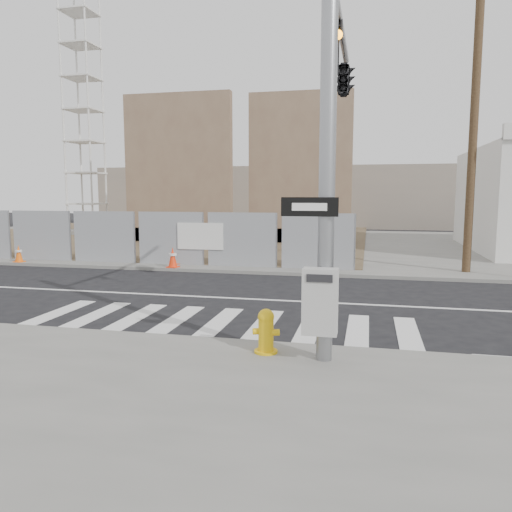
% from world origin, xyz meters
% --- Properties ---
extents(ground, '(100.00, 100.00, 0.00)m').
position_xyz_m(ground, '(0.00, 0.00, 0.00)').
color(ground, black).
rests_on(ground, ground).
extents(sidewalk_far, '(50.00, 20.00, 0.12)m').
position_xyz_m(sidewalk_far, '(0.00, 14.00, 0.06)').
color(sidewalk_far, slate).
rests_on(sidewalk_far, ground).
extents(signal_pole, '(0.96, 5.87, 7.00)m').
position_xyz_m(signal_pole, '(2.49, -2.05, 4.78)').
color(signal_pole, gray).
rests_on(signal_pole, sidewalk_near).
extents(chain_link_fence, '(24.60, 0.04, 2.00)m').
position_xyz_m(chain_link_fence, '(-10.00, 5.00, 1.12)').
color(chain_link_fence, gray).
rests_on(chain_link_fence, sidewalk_far).
extents(concrete_wall_left, '(6.00, 1.30, 8.00)m').
position_xyz_m(concrete_wall_left, '(-7.00, 13.08, 3.38)').
color(concrete_wall_left, brown).
rests_on(concrete_wall_left, sidewalk_far).
extents(concrete_wall_right, '(5.50, 1.30, 8.00)m').
position_xyz_m(concrete_wall_right, '(-0.50, 14.08, 3.38)').
color(concrete_wall_right, brown).
rests_on(concrete_wall_right, sidewalk_far).
extents(crane_tower, '(2.60, 2.60, 18.15)m').
position_xyz_m(crane_tower, '(-15.00, 17.00, 9.02)').
color(crane_tower, slate).
rests_on(crane_tower, sidewalk_far).
extents(utility_pole_right, '(1.60, 0.28, 10.00)m').
position_xyz_m(utility_pole_right, '(6.50, 5.50, 5.20)').
color(utility_pole_right, brown).
rests_on(utility_pole_right, sidewalk_far).
extents(fire_hydrant, '(0.51, 0.51, 0.76)m').
position_xyz_m(fire_hydrant, '(1.50, -4.67, 0.50)').
color(fire_hydrant, yellow).
rests_on(fire_hydrant, sidewalk_near).
extents(traffic_cone_b, '(0.40, 0.40, 0.68)m').
position_xyz_m(traffic_cone_b, '(-10.31, 4.22, 0.45)').
color(traffic_cone_b, '#FF620D').
rests_on(traffic_cone_b, sidewalk_far).
extents(traffic_cone_c, '(0.46, 0.46, 0.71)m').
position_xyz_m(traffic_cone_c, '(-3.84, 5.17, 0.47)').
color(traffic_cone_c, red).
rests_on(traffic_cone_c, sidewalk_far).
extents(traffic_cone_d, '(0.44, 0.44, 0.74)m').
position_xyz_m(traffic_cone_d, '(-3.82, 4.22, 0.48)').
color(traffic_cone_d, '#FF330D').
rests_on(traffic_cone_d, sidewalk_far).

